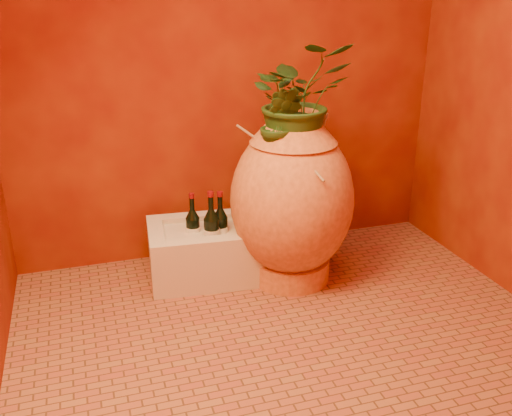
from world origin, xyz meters
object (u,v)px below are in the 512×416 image
object	(u,v)px
wall_tap	(279,136)
stone_basin	(209,251)
amphora	(292,199)
wine_bottle_a	(193,229)
wine_bottle_b	(221,229)
wine_bottle_c	(212,232)

from	to	relation	value
wall_tap	stone_basin	bearing A→B (deg)	-153.55
amphora	wall_tap	xyz separation A→B (m)	(0.07, 0.41, 0.23)
wine_bottle_a	wine_bottle_b	world-z (taller)	wine_bottle_b
wine_bottle_a	wine_bottle_c	bearing A→B (deg)	-45.47
wine_bottle_b	wine_bottle_c	bearing A→B (deg)	-148.36
wine_bottle_c	stone_basin	bearing A→B (deg)	94.68
wine_bottle_a	wall_tap	xyz separation A→B (m)	(0.57, 0.23, 0.42)
wine_bottle_c	wine_bottle_a	bearing A→B (deg)	134.53
wine_bottle_c	wall_tap	xyz separation A→B (m)	(0.48, 0.31, 0.41)
amphora	stone_basin	size ratio (longest dim) A/B	1.38
wine_bottle_b	wine_bottle_c	size ratio (longest dim) A/B	0.94
stone_basin	wall_tap	distance (m)	0.78
wine_bottle_a	wine_bottle_c	xyz separation A→B (m)	(0.08, -0.09, 0.01)
amphora	wine_bottle_a	bearing A→B (deg)	159.59
wine_bottle_a	wine_bottle_b	size ratio (longest dim) A/B	0.97
stone_basin	wall_tap	bearing A→B (deg)	26.45
wall_tap	wine_bottle_b	bearing A→B (deg)	-147.21
stone_basin	wine_bottle_c	bearing A→B (deg)	-85.32
stone_basin	wall_tap	world-z (taller)	wall_tap
stone_basin	wall_tap	size ratio (longest dim) A/B	4.57
stone_basin	wine_bottle_b	world-z (taller)	wine_bottle_b
amphora	wall_tap	world-z (taller)	amphora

